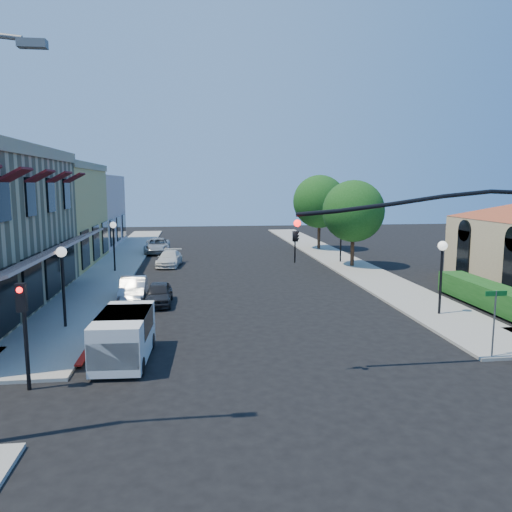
{
  "coord_description": "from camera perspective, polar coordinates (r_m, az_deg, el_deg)",
  "views": [
    {
      "loc": [
        -2.98,
        -13.65,
        6.2
      ],
      "look_at": [
        0.14,
        10.93,
        2.6
      ],
      "focal_mm": 35.0,
      "sensor_mm": 36.0,
      "label": 1
    }
  ],
  "objects": [
    {
      "name": "hedge",
      "position": [
        27.69,
        25.13,
        -5.47
      ],
      "size": [
        1.4,
        8.0,
        1.1
      ],
      "primitive_type": "cube",
      "color": "#134313",
      "rests_on": "ground"
    },
    {
      "name": "street_tree_a",
      "position": [
        37.6,
        11.08,
        5.06
      ],
      "size": [
        4.56,
        4.56,
        6.48
      ],
      "color": "#311E13",
      "rests_on": "ground"
    },
    {
      "name": "secondary_signal",
      "position": [
        16.34,
        -25.06,
        -6.27
      ],
      "size": [
        0.28,
        0.42,
        3.32
      ],
      "color": "black",
      "rests_on": "ground"
    },
    {
      "name": "street_tree_b",
      "position": [
        47.17,
        7.27,
        6.19
      ],
      "size": [
        4.94,
        4.94,
        7.02
      ],
      "color": "#311E13",
      "rests_on": "ground"
    },
    {
      "name": "parked_car_c",
      "position": [
        38.37,
        -9.88,
        -0.29
      ],
      "size": [
        2.05,
        4.12,
        1.15
      ],
      "primitive_type": "imported",
      "rotation": [
        0.0,
        0.0,
        -0.11
      ],
      "color": "silver",
      "rests_on": "ground"
    },
    {
      "name": "parked_car_a",
      "position": [
        26.32,
        -11.06,
        -4.24
      ],
      "size": [
        1.36,
        3.34,
        1.14
      ],
      "primitive_type": "imported",
      "rotation": [
        0.0,
        0.0,
        -0.0
      ],
      "color": "black",
      "rests_on": "ground"
    },
    {
      "name": "lamppost_left_far",
      "position": [
        36.24,
        -15.98,
        2.46
      ],
      "size": [
        0.44,
        0.44,
        3.57
      ],
      "color": "black",
      "rests_on": "ground"
    },
    {
      "name": "white_van",
      "position": [
        18.21,
        -14.89,
        -8.62
      ],
      "size": [
        1.87,
        3.95,
        1.72
      ],
      "color": "silver",
      "rests_on": "ground"
    },
    {
      "name": "lamppost_right_near",
      "position": [
        24.75,
        20.48,
        -0.31
      ],
      "size": [
        0.44,
        0.44,
        3.57
      ],
      "color": "black",
      "rests_on": "ground"
    },
    {
      "name": "yellow_stucco_building",
      "position": [
        41.65,
        -24.79,
        4.2
      ],
      "size": [
        10.0,
        12.0,
        7.6
      ],
      "primitive_type": "cube",
      "color": "tan",
      "rests_on": "ground"
    },
    {
      "name": "lamppost_left_near",
      "position": [
        22.61,
        -21.28,
        -1.11
      ],
      "size": [
        0.44,
        0.44,
        3.57
      ],
      "color": "black",
      "rests_on": "ground"
    },
    {
      "name": "curb_red_strip",
      "position": [
        22.86,
        -16.99,
        -7.84
      ],
      "size": [
        0.25,
        10.0,
        0.06
      ],
      "primitive_type": "cube",
      "color": "maroon",
      "rests_on": "ground"
    },
    {
      "name": "parked_car_b",
      "position": [
        27.42,
        -13.86,
        -3.71
      ],
      "size": [
        1.44,
        3.82,
        1.25
      ],
      "primitive_type": "imported",
      "rotation": [
        0.0,
        0.0,
        0.03
      ],
      "color": "#ACAEB2",
      "rests_on": "ground"
    },
    {
      "name": "sidewalk_left",
      "position": [
        41.52,
        -15.14,
        -0.53
      ],
      "size": [
        3.5,
        50.0,
        0.12
      ],
      "primitive_type": "cube",
      "color": "gray",
      "rests_on": "ground"
    },
    {
      "name": "lamppost_right_far",
      "position": [
        39.51,
        9.7,
        3.12
      ],
      "size": [
        0.44,
        0.44,
        3.57
      ],
      "color": "black",
      "rests_on": "ground"
    },
    {
      "name": "ground",
      "position": [
        15.28,
        4.81,
        -15.69
      ],
      "size": [
        120.0,
        120.0,
        0.0
      ],
      "primitive_type": "plane",
      "color": "black",
      "rests_on": "ground"
    },
    {
      "name": "signal_mast_arm",
      "position": [
        17.66,
        22.85,
        0.75
      ],
      "size": [
        8.01,
        0.39,
        6.0
      ],
      "color": "black",
      "rests_on": "ground"
    },
    {
      "name": "sidewalk_right",
      "position": [
        42.75,
        8.77,
        -0.09
      ],
      "size": [
        3.5,
        50.0,
        0.12
      ],
      "primitive_type": "cube",
      "color": "gray",
      "rests_on": "ground"
    },
    {
      "name": "parked_car_d",
      "position": [
        45.75,
        -11.22,
        1.15
      ],
      "size": [
        2.33,
        4.82,
        1.32
      ],
      "primitive_type": "imported",
      "rotation": [
        0.0,
        0.0,
        0.03
      ],
      "color": "#A4A7A9",
      "rests_on": "ground"
    },
    {
      "name": "street_name_sign",
      "position": [
        19.52,
        25.62,
        -5.89
      ],
      "size": [
        0.8,
        0.06,
        2.5
      ],
      "color": "#595B5E",
      "rests_on": "ground"
    },
    {
      "name": "pink_stucco_building",
      "position": [
        53.22,
        -20.91,
        4.82
      ],
      "size": [
        10.0,
        12.0,
        7.0
      ],
      "primitive_type": "cube",
      "color": "beige",
      "rests_on": "ground"
    }
  ]
}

